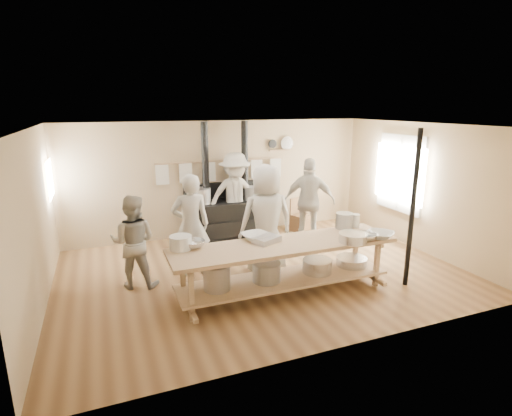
# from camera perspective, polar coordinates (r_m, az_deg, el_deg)

# --- Properties ---
(ground) EXTENTS (7.00, 7.00, 0.00)m
(ground) POSITION_cam_1_polar(r_m,az_deg,el_deg) (7.31, 0.91, -9.14)
(ground) COLOR brown
(ground) RESTS_ON ground
(room_shell) EXTENTS (7.00, 7.00, 7.00)m
(room_shell) POSITION_cam_1_polar(r_m,az_deg,el_deg) (6.83, 0.96, 3.44)
(room_shell) COLOR tan
(room_shell) RESTS_ON ground
(window_right) EXTENTS (0.09, 1.50, 1.65)m
(window_right) POSITION_cam_1_polar(r_m,az_deg,el_deg) (9.19, 19.95, 4.67)
(window_right) COLOR beige
(window_right) RESTS_ON ground
(left_opening) EXTENTS (0.00, 0.90, 0.90)m
(left_opening) POSITION_cam_1_polar(r_m,az_deg,el_deg) (8.35, -27.35, 3.69)
(left_opening) COLOR white
(left_opening) RESTS_ON ground
(stove) EXTENTS (1.90, 0.75, 2.60)m
(stove) POSITION_cam_1_polar(r_m,az_deg,el_deg) (9.02, -4.23, -1.04)
(stove) COLOR black
(stove) RESTS_ON ground
(towel_rail) EXTENTS (3.00, 0.04, 0.47)m
(towel_rail) POSITION_cam_1_polar(r_m,az_deg,el_deg) (9.07, -4.84, 5.77)
(towel_rail) COLOR tan
(towel_rail) RESTS_ON ground
(back_wall_shelf) EXTENTS (0.63, 0.14, 0.32)m
(back_wall_shelf) POSITION_cam_1_polar(r_m,az_deg,el_deg) (9.56, 3.57, 8.90)
(back_wall_shelf) COLOR tan
(back_wall_shelf) RESTS_ON ground
(prep_table) EXTENTS (3.60, 0.90, 0.85)m
(prep_table) POSITION_cam_1_polar(r_m,az_deg,el_deg) (6.35, 3.97, -7.87)
(prep_table) COLOR tan
(prep_table) RESTS_ON ground
(support_post) EXTENTS (0.08, 0.08, 2.60)m
(support_post) POSITION_cam_1_polar(r_m,az_deg,el_deg) (6.88, 21.45, -0.26)
(support_post) COLOR black
(support_post) RESTS_ON ground
(cook_far_left) EXTENTS (0.69, 0.47, 1.82)m
(cook_far_left) POSITION_cam_1_polar(r_m,az_deg,el_deg) (7.02, -9.31, -2.46)
(cook_far_left) COLOR #AEA69A
(cook_far_left) RESTS_ON ground
(cook_left) EXTENTS (0.91, 0.81, 1.55)m
(cook_left) POSITION_cam_1_polar(r_m,az_deg,el_deg) (6.81, -17.12, -4.63)
(cook_left) COLOR #AEA69A
(cook_left) RESTS_ON ground
(cook_center) EXTENTS (1.01, 0.70, 1.97)m
(cook_center) POSITION_cam_1_polar(r_m,az_deg,el_deg) (7.01, 1.47, -1.66)
(cook_center) COLOR #AEA69A
(cook_center) RESTS_ON ground
(cook_right) EXTENTS (1.18, 0.91, 1.86)m
(cook_right) POSITION_cam_1_polar(r_m,az_deg,el_deg) (8.62, 7.63, 0.94)
(cook_right) COLOR #AEA69A
(cook_right) RESTS_ON ground
(cook_by_window) EXTENTS (1.28, 0.77, 1.95)m
(cook_by_window) POSITION_cam_1_polar(r_m,az_deg,el_deg) (8.80, -2.97, 1.63)
(cook_by_window) COLOR #AEA69A
(cook_by_window) RESTS_ON ground
(chair) EXTENTS (0.47, 0.47, 0.79)m
(chair) POSITION_cam_1_polar(r_m,az_deg,el_deg) (9.62, 6.27, -1.88)
(chair) COLOR brown
(chair) RESTS_ON ground
(bowl_white_a) EXTENTS (0.50, 0.50, 0.10)m
(bowl_white_a) POSITION_cam_1_polar(r_m,az_deg,el_deg) (6.37, -0.06, -4.09)
(bowl_white_a) COLOR white
(bowl_white_a) RESTS_ON prep_table
(bowl_steel_a) EXTENTS (0.49, 0.49, 0.11)m
(bowl_steel_a) POSITION_cam_1_polar(r_m,az_deg,el_deg) (6.10, -8.92, -5.12)
(bowl_steel_a) COLOR silver
(bowl_steel_a) RESTS_ON prep_table
(bowl_white_b) EXTENTS (0.60, 0.60, 0.10)m
(bowl_white_b) POSITION_cam_1_polar(r_m,az_deg,el_deg) (6.75, 17.32, -3.69)
(bowl_white_b) COLOR white
(bowl_white_b) RESTS_ON prep_table
(bowl_steel_b) EXTENTS (0.36, 0.36, 0.11)m
(bowl_steel_b) POSITION_cam_1_polar(r_m,az_deg,el_deg) (6.59, 15.52, -3.98)
(bowl_steel_b) COLOR silver
(bowl_steel_b) RESTS_ON prep_table
(roasting_pan) EXTENTS (0.48, 0.42, 0.09)m
(roasting_pan) POSITION_cam_1_polar(r_m,az_deg,el_deg) (6.25, 1.54, -4.52)
(roasting_pan) COLOR #B2B2B7
(roasting_pan) RESTS_ON prep_table
(mixing_bowl_large) EXTENTS (0.58, 0.58, 0.14)m
(mixing_bowl_large) POSITION_cam_1_polar(r_m,az_deg,el_deg) (6.44, 13.67, -4.13)
(mixing_bowl_large) COLOR silver
(mixing_bowl_large) RESTS_ON prep_table
(bucket_galv) EXTENTS (0.39, 0.39, 0.27)m
(bucket_galv) POSITION_cam_1_polar(r_m,az_deg,el_deg) (7.09, 12.50, -1.78)
(bucket_galv) COLOR gray
(bucket_galv) RESTS_ON prep_table
(deep_bowl_enamel) EXTENTS (0.41, 0.41, 0.21)m
(deep_bowl_enamel) POSITION_cam_1_polar(r_m,az_deg,el_deg) (6.05, -10.72, -4.88)
(deep_bowl_enamel) COLOR white
(deep_bowl_enamel) RESTS_ON prep_table
(pitcher) EXTENTS (0.18, 0.18, 0.23)m
(pitcher) POSITION_cam_1_polar(r_m,az_deg,el_deg) (7.22, 14.01, -1.75)
(pitcher) COLOR white
(pitcher) RESTS_ON prep_table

